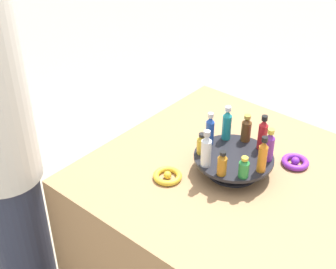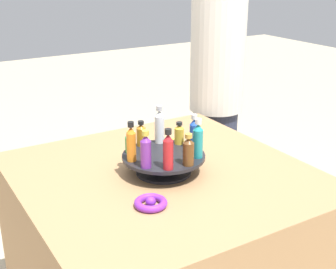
# 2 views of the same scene
# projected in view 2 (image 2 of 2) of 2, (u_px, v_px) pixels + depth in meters

# --- Properties ---
(party_table) EXTENTS (1.04, 1.04, 0.72)m
(party_table) POSITION_uv_depth(u_px,v_px,m) (164.00, 254.00, 1.87)
(party_table) COLOR #9E754C
(party_table) RESTS_ON ground_plane
(display_stand) EXTENTS (0.31, 0.31, 0.07)m
(display_stand) POSITION_uv_depth(u_px,v_px,m) (164.00, 161.00, 1.73)
(display_stand) COLOR black
(display_stand) RESTS_ON party_table
(bottle_brown) EXTENTS (0.04, 0.04, 0.12)m
(bottle_brown) POSITION_uv_depth(u_px,v_px,m) (188.00, 151.00, 1.62)
(bottle_brown) COLOR brown
(bottle_brown) RESTS_ON display_stand
(bottle_teal) EXTENTS (0.04, 0.04, 0.15)m
(bottle_teal) POSITION_uv_depth(u_px,v_px,m) (198.00, 140.00, 1.68)
(bottle_teal) COLOR teal
(bottle_teal) RESTS_ON display_stand
(bottle_blue) EXTENTS (0.03, 0.03, 0.14)m
(bottle_blue) POSITION_uv_depth(u_px,v_px,m) (194.00, 133.00, 1.75)
(bottle_blue) COLOR #234CAD
(bottle_blue) RESTS_ON display_stand
(bottle_gold) EXTENTS (0.04, 0.04, 0.09)m
(bottle_gold) POSITION_uv_depth(u_px,v_px,m) (179.00, 134.00, 1.81)
(bottle_gold) COLOR gold
(bottle_gold) RESTS_ON display_stand
(bottle_clear) EXTENTS (0.04, 0.04, 0.15)m
(bottle_clear) POSITION_uv_depth(u_px,v_px,m) (159.00, 126.00, 1.81)
(bottle_clear) COLOR silver
(bottle_clear) RESTS_ON display_stand
(bottle_amber) EXTENTS (0.04, 0.04, 0.10)m
(bottle_amber) POSITION_uv_depth(u_px,v_px,m) (141.00, 134.00, 1.79)
(bottle_amber) COLOR #AD6B19
(bottle_amber) RESTS_ON display_stand
(bottle_green) EXTENTS (0.04, 0.04, 0.08)m
(bottle_green) POSITION_uv_depth(u_px,v_px,m) (130.00, 143.00, 1.73)
(bottle_green) COLOR #288438
(bottle_green) RESTS_ON display_stand
(bottle_orange) EXTENTS (0.03, 0.03, 0.15)m
(bottle_orange) POSITION_uv_depth(u_px,v_px,m) (131.00, 143.00, 1.65)
(bottle_orange) COLOR orange
(bottle_orange) RESTS_ON display_stand
(bottle_purple) EXTENTS (0.04, 0.04, 0.14)m
(bottle_purple) POSITION_uv_depth(u_px,v_px,m) (146.00, 151.00, 1.60)
(bottle_purple) COLOR #702D93
(bottle_purple) RESTS_ON display_stand
(bottle_red) EXTENTS (0.04, 0.04, 0.15)m
(bottle_red) POSITION_uv_depth(u_px,v_px,m) (168.00, 151.00, 1.58)
(bottle_red) COLOR #B21E23
(bottle_red) RESTS_ON display_stand
(ribbon_bow_purple) EXTENTS (0.11, 0.11, 0.03)m
(ribbon_bow_purple) POSITION_uv_depth(u_px,v_px,m) (151.00, 203.00, 1.50)
(ribbon_bow_purple) COLOR purple
(ribbon_bow_purple) RESTS_ON party_table
(ribbon_bow_gold) EXTENTS (0.11, 0.11, 0.03)m
(ribbon_bow_gold) POSITION_uv_depth(u_px,v_px,m) (173.00, 144.00, 1.98)
(ribbon_bow_gold) COLOR gold
(ribbon_bow_gold) RESTS_ON party_table
(person_figure) EXTENTS (0.29, 0.29, 1.68)m
(person_figure) POSITION_uv_depth(u_px,v_px,m) (217.00, 83.00, 2.49)
(person_figure) COLOR #282D42
(person_figure) RESTS_ON ground_plane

